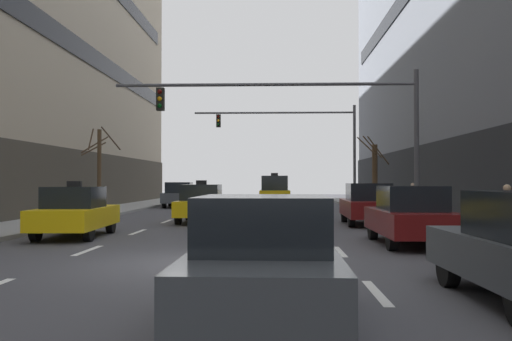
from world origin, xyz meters
The scene contains 37 objects.
ground_plane centered at (0.00, 0.00, 0.00)m, with size 120.00×120.00×0.00m, color #424247.
lane_stripe_l1_s4 centered at (-3.13, 2.00, 0.00)m, with size 0.16×2.00×0.01m, color silver.
lane_stripe_l1_s5 centered at (-3.13, 7.00, 0.00)m, with size 0.16×2.00×0.01m, color silver.
lane_stripe_l1_s6 centered at (-3.13, 12.00, 0.00)m, with size 0.16×2.00×0.01m, color silver.
lane_stripe_l1_s7 centered at (-3.13, 17.00, 0.00)m, with size 0.16×2.00×0.01m, color silver.
lane_stripe_l1_s8 centered at (-3.13, 22.00, 0.00)m, with size 0.16×2.00×0.01m, color silver.
lane_stripe_l1_s9 centered at (-3.13, 27.00, 0.00)m, with size 0.16×2.00×0.01m, color silver.
lane_stripe_l1_s10 centered at (-3.13, 32.00, 0.00)m, with size 0.16×2.00×0.01m, color silver.
lane_stripe_l2_s3 centered at (0.00, -3.00, 0.00)m, with size 0.16×2.00×0.01m, color silver.
lane_stripe_l2_s4 centered at (0.00, 2.00, 0.00)m, with size 0.16×2.00×0.01m, color silver.
lane_stripe_l2_s5 centered at (0.00, 7.00, 0.00)m, with size 0.16×2.00×0.01m, color silver.
lane_stripe_l2_s6 centered at (0.00, 12.00, 0.00)m, with size 0.16×2.00×0.01m, color silver.
lane_stripe_l2_s7 centered at (0.00, 17.00, 0.00)m, with size 0.16×2.00×0.01m, color silver.
lane_stripe_l2_s8 centered at (0.00, 22.00, 0.00)m, with size 0.16×2.00×0.01m, color silver.
lane_stripe_l2_s9 centered at (0.00, 27.00, 0.00)m, with size 0.16×2.00×0.01m, color silver.
lane_stripe_l2_s10 centered at (0.00, 32.00, 0.00)m, with size 0.16×2.00×0.01m, color silver.
lane_stripe_l3_s3 centered at (3.13, -3.00, 0.00)m, with size 0.16×2.00×0.01m, color silver.
lane_stripe_l3_s4 centered at (3.13, 2.00, 0.00)m, with size 0.16×2.00×0.01m, color silver.
lane_stripe_l3_s5 centered at (3.13, 7.00, 0.00)m, with size 0.16×2.00×0.01m, color silver.
lane_stripe_l3_s6 centered at (3.13, 12.00, 0.00)m, with size 0.16×2.00×0.01m, color silver.
lane_stripe_l3_s7 centered at (3.13, 17.00, 0.00)m, with size 0.16×2.00×0.01m, color silver.
lane_stripe_l3_s8 centered at (3.13, 22.00, 0.00)m, with size 0.16×2.00×0.01m, color silver.
lane_stripe_l3_s9 centered at (3.13, 27.00, 0.00)m, with size 0.16×2.00×0.01m, color silver.
lane_stripe_l3_s10 centered at (3.13, 32.00, 0.00)m, with size 0.16×2.00×0.01m, color silver.
car_driving_0 centered at (-4.79, 24.59, 0.81)m, with size 2.01×4.45×1.64m.
taxi_driving_1 centered at (1.46, 21.83, 1.01)m, with size 1.81×4.22×2.21m.
car_driving_2 centered at (1.42, -4.97, 0.77)m, with size 1.79×4.18×1.56m.
taxi_driving_3 centered at (-4.61, 5.20, 0.77)m, with size 1.94×4.23×1.73m.
taxi_driving_4 centered at (-1.55, 11.43, 0.78)m, with size 1.77×4.23×1.76m.
car_parked_2 centered at (5.20, 3.49, 0.79)m, with size 1.82×4.28×1.60m.
car_parked_3 centered at (5.20, 10.50, 0.81)m, with size 1.90×4.41×1.64m.
traffic_signal_0 centered at (2.92, 8.61, 4.16)m, with size 11.10×0.35×5.64m.
traffic_signal_1 centered at (3.38, 24.63, 4.74)m, with size 10.54×0.35×6.52m.
street_tree_1 centered at (-7.45, 16.28, 2.46)m, with size 2.02×2.01×4.30m.
street_tree_3 centered at (7.42, 21.63, 2.13)m, with size 1.80×1.21×4.27m.
pedestrian_0 centered at (7.57, 2.97, 1.00)m, with size 0.33×0.48×1.51m.
pedestrian_1 centered at (8.40, 16.44, 0.99)m, with size 0.33×0.49×1.50m.
Camera 1 is at (1.57, -11.75, 1.74)m, focal length 39.12 mm.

